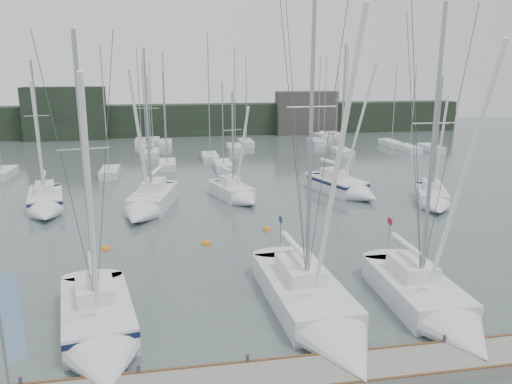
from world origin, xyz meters
TOP-DOWN VIEW (x-y plane):
  - ground at (0.00, 0.00)m, footprint 160.00×160.00m
  - dock at (0.00, -5.00)m, footprint 24.00×2.00m
  - far_treeline at (0.00, 62.00)m, footprint 90.00×4.00m
  - far_building_left at (-20.00, 60.00)m, footprint 12.00×3.00m
  - far_building_right at (18.00, 60.00)m, footprint 10.00×3.00m
  - mast_forest at (5.11, 44.13)m, footprint 53.21×27.30m
  - sailboat_near_left at (-7.67, -1.25)m, footprint 4.47×9.19m
  - sailboat_near_center at (1.63, -1.42)m, footprint 3.80×11.46m
  - sailboat_near_right at (6.93, -1.68)m, footprint 3.15×9.61m
  - sailboat_mid_a at (-14.28, 19.41)m, footprint 4.11×8.30m
  - sailboat_mid_b at (-6.42, 17.85)m, footprint 4.66×9.55m
  - sailboat_mid_c at (0.98, 20.07)m, footprint 4.19×6.80m
  - sailboat_mid_d at (10.76, 20.25)m, footprint 5.30×8.41m
  - sailboat_mid_e at (16.47, 15.68)m, footprint 4.79×7.65m
  - buoy_a at (-2.48, 9.98)m, footprint 0.62×0.62m
  - buoy_b at (1.90, 12.13)m, footprint 0.56×0.56m
  - buoy_c at (-8.74, 10.14)m, footprint 0.56×0.56m
  - dock_banner at (-9.86, -4.87)m, footprint 0.68×0.26m
  - seagull at (1.17, -2.25)m, footprint 0.93×0.41m

SIDE VIEW (x-z plane):
  - ground at x=0.00m, z-range 0.00..0.00m
  - buoy_a at x=-2.48m, z-range -0.31..0.31m
  - buoy_b at x=1.90m, z-range -0.28..0.28m
  - buoy_c at x=-8.74m, z-range -0.28..0.28m
  - dock at x=0.00m, z-range 0.00..0.40m
  - mast_forest at x=5.11m, z-range -6.95..7.91m
  - sailboat_mid_e at x=16.47m, z-range -5.00..6.04m
  - sailboat_mid_c at x=0.98m, z-range -4.37..5.46m
  - sailboat_near_center at x=1.63m, z-range -7.50..8.61m
  - sailboat_near_right at x=6.93m, z-range -6.83..7.96m
  - sailboat_near_left at x=-7.67m, z-range -6.16..7.34m
  - sailboat_mid_a at x=-14.28m, z-range -5.56..6.79m
  - sailboat_mid_b at x=-6.42m, z-range -6.02..7.27m
  - sailboat_mid_d at x=10.76m, z-range -6.25..7.55m
  - far_treeline at x=0.00m, z-range 0.00..5.00m
  - dock_banner at x=-9.86m, z-range 0.82..5.43m
  - far_building_right at x=18.00m, z-range 0.00..7.00m
  - far_building_left at x=-20.00m, z-range 0.00..8.00m
  - seagull at x=1.17m, z-range 8.59..8.78m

